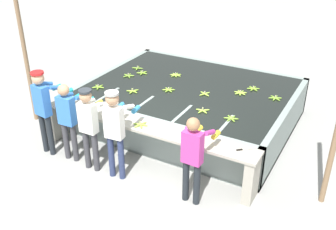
{
  "coord_description": "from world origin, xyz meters",
  "views": [
    {
      "loc": [
        3.43,
        -4.94,
        4.28
      ],
      "look_at": [
        0.0,
        1.2,
        0.6
      ],
      "focal_mm": 42.0,
      "sensor_mm": 36.0,
      "label": 1
    }
  ],
  "objects_px": {
    "banana_bunch_floating_4": "(138,68)",
    "banana_bunch_floating_9": "(133,91)",
    "worker_2": "(90,122)",
    "worker_1": "(68,116)",
    "worker_4": "(193,153)",
    "banana_bunch_floating_7": "(203,110)",
    "banana_bunch_ledge_1": "(189,139)",
    "worker_3": "(115,127)",
    "banana_bunch_floating_2": "(169,90)",
    "banana_bunch_floating_12": "(240,93)",
    "worker_0": "(44,104)",
    "banana_bunch_floating_8": "(128,76)",
    "knife_0": "(243,149)",
    "banana_bunch_floating_11": "(275,98)",
    "banana_bunch_floating_10": "(176,75)",
    "banana_bunch_floating_0": "(98,87)",
    "banana_bunch_floating_5": "(231,118)",
    "banana_bunch_ledge_0": "(140,125)",
    "banana_bunch_floating_1": "(205,94)",
    "banana_bunch_floating_3": "(253,89)",
    "support_post_left": "(25,52)",
    "banana_bunch_floating_6": "(142,73)"
  },
  "relations": [
    {
      "from": "banana_bunch_floating_5",
      "to": "banana_bunch_ledge_0",
      "type": "distance_m",
      "value": 1.68
    },
    {
      "from": "banana_bunch_floating_1",
      "to": "banana_bunch_floating_7",
      "type": "bearing_deg",
      "value": -68.52
    },
    {
      "from": "worker_3",
      "to": "banana_bunch_ledge_1",
      "type": "xyz_separation_m",
      "value": [
        1.18,
        0.47,
        -0.14
      ]
    },
    {
      "from": "worker_1",
      "to": "banana_bunch_floating_4",
      "type": "height_order",
      "value": "worker_1"
    },
    {
      "from": "worker_1",
      "to": "support_post_left",
      "type": "relative_size",
      "value": 0.49
    },
    {
      "from": "worker_2",
      "to": "banana_bunch_floating_11",
      "type": "height_order",
      "value": "worker_2"
    },
    {
      "from": "worker_2",
      "to": "worker_1",
      "type": "bearing_deg",
      "value": 173.79
    },
    {
      "from": "banana_bunch_floating_8",
      "to": "banana_bunch_floating_9",
      "type": "distance_m",
      "value": 0.89
    },
    {
      "from": "worker_3",
      "to": "banana_bunch_floating_4",
      "type": "xyz_separation_m",
      "value": [
        -1.4,
        2.84,
        -0.15
      ]
    },
    {
      "from": "banana_bunch_floating_2",
      "to": "knife_0",
      "type": "relative_size",
      "value": 1.01
    },
    {
      "from": "banana_bunch_floating_3",
      "to": "worker_1",
      "type": "bearing_deg",
      "value": -130.55
    },
    {
      "from": "banana_bunch_ledge_0",
      "to": "support_post_left",
      "type": "distance_m",
      "value": 3.23
    },
    {
      "from": "banana_bunch_floating_4",
      "to": "banana_bunch_floating_11",
      "type": "bearing_deg",
      "value": -1.0
    },
    {
      "from": "banana_bunch_ledge_0",
      "to": "banana_bunch_floating_2",
      "type": "bearing_deg",
      "value": 100.97
    },
    {
      "from": "worker_0",
      "to": "worker_1",
      "type": "relative_size",
      "value": 1.09
    },
    {
      "from": "knife_0",
      "to": "banana_bunch_floating_1",
      "type": "bearing_deg",
      "value": 131.02
    },
    {
      "from": "banana_bunch_floating_11",
      "to": "worker_0",
      "type": "bearing_deg",
      "value": -142.62
    },
    {
      "from": "banana_bunch_floating_6",
      "to": "support_post_left",
      "type": "height_order",
      "value": "support_post_left"
    },
    {
      "from": "worker_4",
      "to": "banana_bunch_floating_7",
      "type": "distance_m",
      "value": 1.59
    },
    {
      "from": "worker_2",
      "to": "worker_3",
      "type": "xyz_separation_m",
      "value": [
        0.55,
        0.02,
        0.05
      ]
    },
    {
      "from": "knife_0",
      "to": "banana_bunch_floating_8",
      "type": "bearing_deg",
      "value": 153.32
    },
    {
      "from": "banana_bunch_floating_0",
      "to": "knife_0",
      "type": "bearing_deg",
      "value": -13.2
    },
    {
      "from": "banana_bunch_floating_1",
      "to": "banana_bunch_floating_3",
      "type": "height_order",
      "value": "same"
    },
    {
      "from": "banana_bunch_floating_8",
      "to": "banana_bunch_floating_10",
      "type": "relative_size",
      "value": 0.98
    },
    {
      "from": "banana_bunch_floating_1",
      "to": "banana_bunch_floating_5",
      "type": "height_order",
      "value": "same"
    },
    {
      "from": "banana_bunch_floating_4",
      "to": "banana_bunch_floating_10",
      "type": "relative_size",
      "value": 0.99
    },
    {
      "from": "worker_0",
      "to": "knife_0",
      "type": "height_order",
      "value": "worker_0"
    },
    {
      "from": "worker_0",
      "to": "banana_bunch_floating_7",
      "type": "xyz_separation_m",
      "value": [
        2.57,
        1.54,
        -0.17
      ]
    },
    {
      "from": "worker_0",
      "to": "banana_bunch_floating_2",
      "type": "height_order",
      "value": "worker_0"
    },
    {
      "from": "banana_bunch_floating_10",
      "to": "banana_bunch_floating_5",
      "type": "bearing_deg",
      "value": -36.13
    },
    {
      "from": "worker_3",
      "to": "banana_bunch_floating_8",
      "type": "relative_size",
      "value": 6.08
    },
    {
      "from": "banana_bunch_floating_5",
      "to": "banana_bunch_floating_0",
      "type": "bearing_deg",
      "value": -179.21
    },
    {
      "from": "worker_0",
      "to": "banana_bunch_floating_8",
      "type": "distance_m",
      "value": 2.36
    },
    {
      "from": "banana_bunch_floating_4",
      "to": "banana_bunch_floating_9",
      "type": "xyz_separation_m",
      "value": [
        0.65,
        -1.19,
        -0.0
      ]
    },
    {
      "from": "banana_bunch_floating_11",
      "to": "banana_bunch_floating_1",
      "type": "bearing_deg",
      "value": -159.09
    },
    {
      "from": "worker_3",
      "to": "banana_bunch_floating_1",
      "type": "relative_size",
      "value": 6.27
    },
    {
      "from": "banana_bunch_floating_2",
      "to": "banana_bunch_floating_12",
      "type": "relative_size",
      "value": 1.0
    },
    {
      "from": "worker_2",
      "to": "banana_bunch_floating_0",
      "type": "relative_size",
      "value": 5.83
    },
    {
      "from": "banana_bunch_floating_1",
      "to": "support_post_left",
      "type": "bearing_deg",
      "value": -158.59
    },
    {
      "from": "worker_2",
      "to": "banana_bunch_floating_0",
      "type": "bearing_deg",
      "value": 123.42
    },
    {
      "from": "banana_bunch_floating_0",
      "to": "support_post_left",
      "type": "xyz_separation_m",
      "value": [
        -1.41,
        -0.6,
        0.73
      ]
    },
    {
      "from": "knife_0",
      "to": "banana_bunch_floating_4",
      "type": "bearing_deg",
      "value": 147.47
    },
    {
      "from": "worker_4",
      "to": "knife_0",
      "type": "relative_size",
      "value": 5.62
    },
    {
      "from": "banana_bunch_ledge_1",
      "to": "worker_3",
      "type": "bearing_deg",
      "value": -158.06
    },
    {
      "from": "banana_bunch_floating_6",
      "to": "worker_2",
      "type": "bearing_deg",
      "value": -77.5
    },
    {
      "from": "banana_bunch_floating_0",
      "to": "banana_bunch_floating_8",
      "type": "bearing_deg",
      "value": 76.94
    },
    {
      "from": "banana_bunch_ledge_1",
      "to": "banana_bunch_floating_10",
      "type": "bearing_deg",
      "value": 122.73
    },
    {
      "from": "worker_4",
      "to": "banana_bunch_floating_1",
      "type": "bearing_deg",
      "value": 110.05
    },
    {
      "from": "banana_bunch_floating_7",
      "to": "banana_bunch_ledge_0",
      "type": "height_order",
      "value": "banana_bunch_ledge_0"
    },
    {
      "from": "worker_1",
      "to": "banana_bunch_floating_3",
      "type": "xyz_separation_m",
      "value": [
        2.54,
        2.97,
        -0.06
      ]
    }
  ]
}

